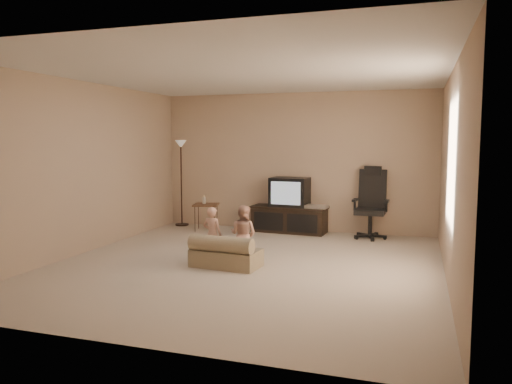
# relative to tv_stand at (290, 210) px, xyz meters

# --- Properties ---
(floor) EXTENTS (5.50, 5.50, 0.00)m
(floor) POSITION_rel_tv_stand_xyz_m (0.03, -2.49, -0.41)
(floor) COLOR #BEAD97
(floor) RESTS_ON ground
(room_shell) EXTENTS (5.50, 5.50, 5.50)m
(room_shell) POSITION_rel_tv_stand_xyz_m (0.03, -2.49, 1.11)
(room_shell) COLOR silver
(room_shell) RESTS_ON floor
(tv_stand) EXTENTS (1.40, 0.59, 0.98)m
(tv_stand) POSITION_rel_tv_stand_xyz_m (0.00, 0.00, 0.00)
(tv_stand) COLOR black
(tv_stand) RESTS_ON floor
(office_chair) EXTENTS (0.60, 0.61, 1.21)m
(office_chair) POSITION_rel_tv_stand_xyz_m (1.43, -0.09, 0.03)
(office_chair) COLOR black
(office_chair) RESTS_ON floor
(side_table) EXTENTS (0.54, 0.54, 0.66)m
(side_table) POSITION_rel_tv_stand_xyz_m (-1.50, -0.30, 0.06)
(side_table) COLOR brown
(side_table) RESTS_ON floor
(floor_lamp) EXTENTS (0.26, 0.26, 1.65)m
(floor_lamp) POSITION_rel_tv_stand_xyz_m (-2.17, 0.06, 0.79)
(floor_lamp) COLOR black
(floor_lamp) RESTS_ON floor
(child_sofa) EXTENTS (0.92, 0.57, 0.43)m
(child_sofa) POSITION_rel_tv_stand_xyz_m (-0.19, -2.67, -0.23)
(child_sofa) COLOR #9C8C69
(child_sofa) RESTS_ON floor
(toddler_left) EXTENTS (0.30, 0.24, 0.76)m
(toddler_left) POSITION_rel_tv_stand_xyz_m (-0.45, -2.47, -0.03)
(toddler_left) COLOR #DBA188
(toddler_left) RESTS_ON floor
(toddler_right) EXTENTS (0.41, 0.27, 0.79)m
(toddler_right) POSITION_rel_tv_stand_xyz_m (-0.03, -2.40, -0.01)
(toddler_right) COLOR #DBA188
(toddler_right) RESTS_ON floor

